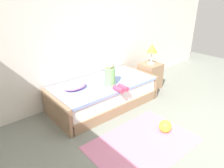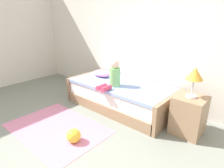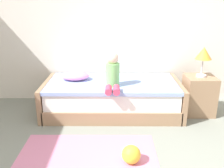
% 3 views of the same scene
% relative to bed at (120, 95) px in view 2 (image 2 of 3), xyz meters
% --- Properties ---
extents(wall_rear, '(7.20, 0.10, 2.90)m').
position_rel_bed_xyz_m(wall_rear, '(0.53, 0.60, 1.20)').
color(wall_rear, silver).
rests_on(wall_rear, ground).
extents(bed, '(2.11, 1.00, 0.50)m').
position_rel_bed_xyz_m(bed, '(0.00, 0.00, 0.00)').
color(bed, '#997556').
rests_on(bed, ground).
extents(nightstand, '(0.44, 0.44, 0.60)m').
position_rel_bed_xyz_m(nightstand, '(1.35, -0.03, 0.05)').
color(nightstand, '#997556').
rests_on(nightstand, ground).
extents(table_lamp, '(0.24, 0.24, 0.45)m').
position_rel_bed_xyz_m(table_lamp, '(1.35, -0.03, 0.69)').
color(table_lamp, silver).
rests_on(table_lamp, nightstand).
extents(child_figure, '(0.20, 0.51, 0.50)m').
position_rel_bed_xyz_m(child_figure, '(0.01, -0.23, 0.46)').
color(child_figure, '#7FC672').
rests_on(child_figure, bed).
extents(pillow, '(0.44, 0.30, 0.13)m').
position_rel_bed_xyz_m(pillow, '(-0.59, 0.10, 0.32)').
color(pillow, '#EA8CC6').
rests_on(pillow, bed).
extents(toy_ball, '(0.21, 0.21, 0.21)m').
position_rel_bed_xyz_m(toy_ball, '(0.22, -1.34, -0.14)').
color(toy_ball, yellow).
rests_on(toy_ball, ground).
extents(area_rug, '(1.60, 1.10, 0.01)m').
position_rel_bed_xyz_m(area_rug, '(-0.28, -1.30, -0.24)').
color(area_rug, pink).
rests_on(area_rug, ground).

